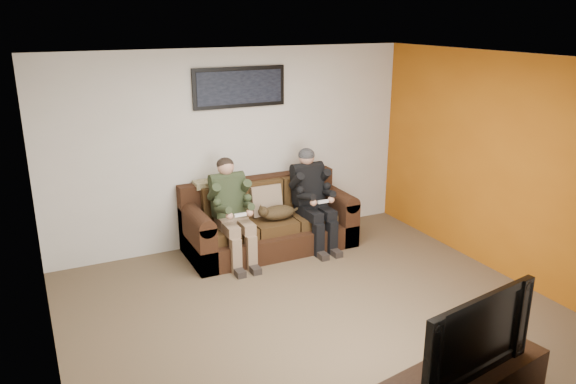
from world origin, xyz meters
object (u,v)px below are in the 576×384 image
sofa (267,223)px  person_left (231,205)px  cat (277,212)px  person_right (312,193)px  television (466,331)px  framed_poster (240,87)px

sofa → person_left: (-0.57, -0.18, 0.39)m
person_left → cat: person_left is taller
person_right → television: person_right is taller
person_left → television: size_ratio=1.14×
person_right → cat: (-0.52, -0.01, -0.19)m
cat → framed_poster: framed_poster is taller
person_left → television: (0.48, -3.59, 0.08)m
person_right → cat: 0.56m
cat → sofa: bearing=102.9°
person_left → framed_poster: bearing=57.2°
person_left → person_right: size_ratio=0.99×
person_left → cat: bearing=-1.3°
sofa → person_right: bearing=-18.0°
cat → television: (-0.13, -3.58, 0.26)m
person_right → television: 3.65m
sofa → television: size_ratio=1.95×
person_left → person_right: bearing=0.0°
person_left → cat: size_ratio=1.97×
framed_poster → person_right: bearing=-36.6°
framed_poster → television: size_ratio=1.10×
sofa → person_right: (0.57, -0.18, 0.39)m
person_left → framed_poster: 1.53m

